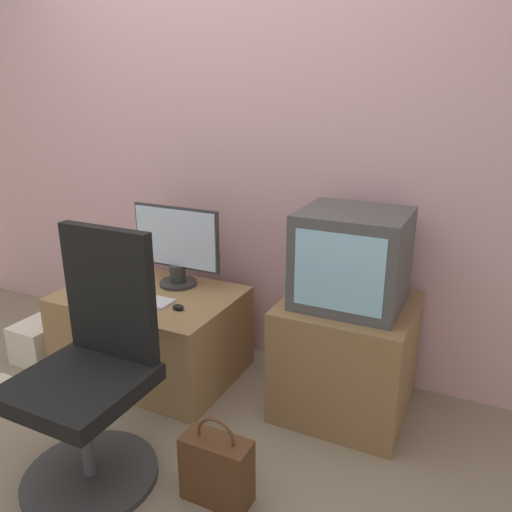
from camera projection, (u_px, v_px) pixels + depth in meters
name	position (u px, v px, depth m)	size (l,w,h in m)	color
ground_plane	(79.00, 479.00, 2.07)	(12.00, 12.00, 0.00)	#7F705B
wall_back	(228.00, 134.00, 2.79)	(4.40, 0.05, 2.60)	#CC9EA3
desk	(152.00, 332.00, 2.80)	(0.94, 0.66, 0.48)	#937047
side_stand	(346.00, 356.00, 2.45)	(0.61, 0.59, 0.58)	olive
main_monitor	(176.00, 246.00, 2.76)	(0.54, 0.21, 0.45)	#2D2D2D
keyboard	(144.00, 299.00, 2.62)	(0.32, 0.13, 0.01)	silver
mouse	(178.00, 307.00, 2.51)	(0.06, 0.04, 0.03)	black
crt_tv	(352.00, 258.00, 2.29)	(0.48, 0.44, 0.44)	#474747
office_chair	(92.00, 380.00, 1.99)	(0.55, 0.55, 1.03)	#333333
cardboard_box_lower	(40.00, 341.00, 2.96)	(0.24, 0.27, 0.23)	beige
handbag	(217.00, 469.00, 1.92)	(0.27, 0.13, 0.37)	#4C2D19
book	(3.00, 384.00, 2.71)	(0.18, 0.13, 0.02)	beige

